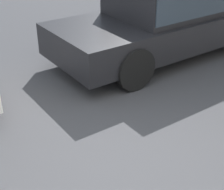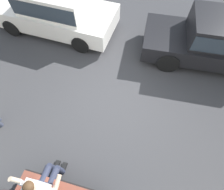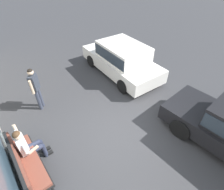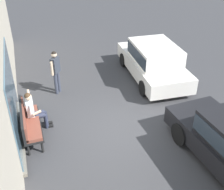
# 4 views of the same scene
# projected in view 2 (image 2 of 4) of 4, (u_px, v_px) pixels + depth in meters

# --- Properties ---
(ground_plane) EXTENTS (60.00, 60.00, 0.00)m
(ground_plane) POSITION_uv_depth(u_px,v_px,m) (117.00, 96.00, 5.19)
(ground_plane) COLOR #38383A
(person_on_phone) EXTENTS (0.73, 0.74, 1.35)m
(person_on_phone) POSITION_uv_depth(u_px,v_px,m) (43.00, 182.00, 3.36)
(person_on_phone) COLOR #2D3347
(person_on_phone) RESTS_ON ground_plane
(parked_car_near) EXTENTS (4.61, 2.01, 1.48)m
(parked_car_near) POSITION_uv_depth(u_px,v_px,m) (223.00, 40.00, 5.25)
(parked_car_near) COLOR black
(parked_car_near) RESTS_ON ground_plane
(parked_car_mid) EXTENTS (4.43, 2.14, 1.53)m
(parked_car_mid) POSITION_uv_depth(u_px,v_px,m) (55.00, 8.00, 6.04)
(parked_car_mid) COLOR white
(parked_car_mid) RESTS_ON ground_plane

